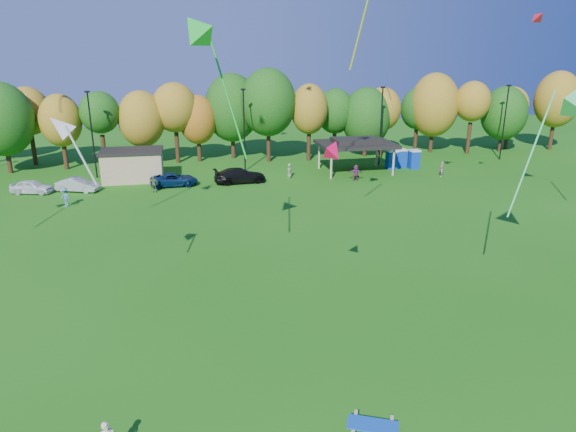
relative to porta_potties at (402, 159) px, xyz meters
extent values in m
plane|color=#19600F|center=(-19.91, -37.72, -1.10)|extent=(160.00, 160.00, 0.00)
cylinder|color=black|center=(-43.66, 6.48, 0.68)|extent=(0.50, 0.50, 3.56)
ellipsoid|color=#144C0F|center=(-43.66, 6.48, 4.84)|extent=(6.62, 6.62, 8.00)
cylinder|color=black|center=(-42.04, 10.53, 0.80)|extent=(0.50, 0.50, 3.79)
ellipsoid|color=olive|center=(-42.04, 10.53, 5.22)|extent=(4.94, 4.94, 5.58)
cylinder|color=black|center=(-37.92, 7.29, 0.57)|extent=(0.50, 0.50, 3.34)
ellipsoid|color=olive|center=(-37.92, 7.29, 4.47)|extent=(4.61, 4.61, 5.88)
cylinder|color=black|center=(-33.63, 7.12, 0.81)|extent=(0.50, 0.50, 3.82)
ellipsoid|color=#144C0F|center=(-33.63, 7.12, 5.26)|extent=(4.43, 4.43, 4.73)
cylinder|color=black|center=(-29.21, 7.78, 0.53)|extent=(0.50, 0.50, 3.25)
ellipsoid|color=olive|center=(-29.21, 7.78, 4.32)|extent=(5.33, 5.33, 6.53)
cylinder|color=black|center=(-25.36, 8.35, 0.88)|extent=(0.50, 0.50, 3.96)
ellipsoid|color=olive|center=(-25.36, 8.35, 5.51)|extent=(5.31, 5.31, 5.82)
cylinder|color=black|center=(-22.76, 8.62, 0.43)|extent=(0.50, 0.50, 3.05)
ellipsoid|color=#995914|center=(-22.76, 8.62, 3.98)|extent=(4.54, 4.54, 5.87)
cylinder|color=black|center=(-18.49, 9.81, 0.79)|extent=(0.50, 0.50, 3.77)
ellipsoid|color=#144C0F|center=(-18.49, 9.81, 5.19)|extent=(6.69, 6.69, 8.35)
cylinder|color=black|center=(-14.45, 6.81, 1.04)|extent=(0.50, 0.50, 4.28)
ellipsoid|color=#144C0F|center=(-14.45, 6.81, 6.04)|extent=(6.64, 6.64, 8.01)
cylinder|color=black|center=(-9.49, 6.49, 0.78)|extent=(0.50, 0.50, 3.76)
ellipsoid|color=olive|center=(-9.49, 6.49, 5.17)|extent=(4.49, 4.49, 6.02)
cylinder|color=black|center=(-5.62, 8.53, 0.62)|extent=(0.50, 0.50, 3.43)
ellipsoid|color=#144C0F|center=(-5.62, 8.53, 4.62)|extent=(4.77, 4.77, 5.63)
cylinder|color=black|center=(-1.80, 7.67, 0.38)|extent=(0.50, 0.50, 2.95)
ellipsoid|color=#144C0F|center=(-1.80, 7.67, 3.83)|extent=(6.14, 6.14, 7.54)
cylinder|color=black|center=(0.48, 8.14, 0.66)|extent=(0.50, 0.50, 3.52)
ellipsoid|color=olive|center=(0.48, 8.14, 4.77)|extent=(4.78, 4.78, 5.53)
cylinder|color=black|center=(6.15, 9.79, 0.60)|extent=(0.50, 0.50, 3.39)
ellipsoid|color=#144C0F|center=(6.15, 9.79, 4.55)|extent=(4.54, 4.54, 5.46)
cylinder|color=black|center=(7.79, 8.51, 0.76)|extent=(0.50, 0.50, 3.72)
ellipsoid|color=olive|center=(7.79, 8.51, 5.10)|extent=(6.32, 6.32, 8.24)
cylinder|color=black|center=(12.08, 6.55, 0.93)|extent=(0.50, 0.50, 4.06)
ellipsoid|color=olive|center=(12.08, 6.55, 5.67)|extent=(4.50, 4.50, 5.13)
cylinder|color=black|center=(17.16, 7.08, 0.43)|extent=(0.50, 0.50, 3.05)
ellipsoid|color=#144C0F|center=(17.16, 7.08, 3.99)|extent=(5.97, 5.97, 7.05)
cylinder|color=black|center=(19.08, 8.63, 0.68)|extent=(0.50, 0.50, 3.55)
ellipsoid|color=olive|center=(19.08, 8.63, 4.83)|extent=(4.60, 4.60, 4.99)
cylinder|color=black|center=(24.60, 6.79, 0.94)|extent=(0.50, 0.50, 4.07)
ellipsoid|color=olive|center=(24.60, 6.79, 5.68)|extent=(5.83, 5.83, 7.42)
cylinder|color=black|center=(-33.91, 2.28, 3.40)|extent=(0.16, 0.16, 9.00)
cube|color=black|center=(-33.91, 2.28, 7.90)|extent=(0.50, 0.25, 0.18)
cylinder|color=black|center=(-17.91, 2.28, 3.40)|extent=(0.16, 0.16, 9.00)
cube|color=black|center=(-17.91, 2.28, 7.90)|extent=(0.50, 0.25, 0.18)
cylinder|color=black|center=(-1.91, 2.28, 3.40)|extent=(0.16, 0.16, 9.00)
cube|color=black|center=(-1.91, 2.28, 7.90)|extent=(0.50, 0.25, 0.18)
cylinder|color=black|center=(14.09, 2.28, 3.40)|extent=(0.16, 0.16, 9.00)
cube|color=black|center=(14.09, 2.28, 7.90)|extent=(0.50, 0.25, 0.18)
cube|color=tan|center=(-29.91, 0.28, 0.40)|extent=(6.00, 4.00, 3.00)
cube|color=black|center=(-29.91, 0.28, 2.03)|extent=(6.30, 4.30, 0.25)
cylinder|color=tan|center=(-9.41, -3.22, 0.40)|extent=(0.24, 0.24, 3.00)
cylinder|color=tan|center=(-2.41, -3.22, 0.40)|extent=(0.24, 0.24, 3.00)
cylinder|color=tan|center=(-9.41, 1.78, 0.40)|extent=(0.24, 0.24, 3.00)
cylinder|color=tan|center=(-2.41, 1.78, 0.40)|extent=(0.24, 0.24, 3.00)
cube|color=black|center=(-5.91, -0.72, 2.05)|extent=(8.20, 6.20, 0.35)
cube|color=black|center=(-5.91, -0.72, 2.45)|extent=(5.00, 3.50, 0.45)
cube|color=#0D37A9|center=(-1.30, -0.02, -0.10)|extent=(1.10, 1.10, 2.00)
cube|color=silver|center=(-1.30, -0.02, 0.99)|extent=(1.15, 1.15, 0.18)
cube|color=#0D37A9|center=(0.00, 0.40, -0.10)|extent=(1.10, 1.10, 2.00)
cube|color=silver|center=(0.00, 0.40, 0.99)|extent=(1.15, 1.15, 0.18)
cube|color=#0D37A9|center=(1.30, -0.37, -0.10)|extent=(1.10, 1.10, 2.00)
cube|color=silver|center=(1.30, -0.37, 0.99)|extent=(1.15, 1.15, 0.18)
cube|color=tan|center=(-19.26, -40.39, -0.75)|extent=(0.69, 1.34, 0.70)
cube|color=#134BAD|center=(-18.68, -40.66, -0.37)|extent=(1.90, 1.40, 0.06)
cube|color=#134BAD|center=(-18.43, -40.10, -0.67)|extent=(1.70, 0.95, 0.05)
imported|color=white|center=(-39.00, -3.26, -0.44)|extent=(4.15, 2.49, 1.32)
imported|color=#ABABB1|center=(-34.84, -3.36, -0.43)|extent=(4.28, 2.66, 1.33)
imported|color=navy|center=(-25.75, -3.02, -0.45)|extent=(4.79, 2.39, 1.30)
imported|color=black|center=(-19.09, -3.06, -0.33)|extent=(5.46, 2.61, 1.54)
imported|color=#CA5F82|center=(2.55, -4.65, -0.28)|extent=(0.54, 0.68, 1.63)
imported|color=teal|center=(-34.98, -8.49, -0.22)|extent=(1.26, 1.25, 1.75)
imported|color=#5E7648|center=(-27.60, -5.13, -0.28)|extent=(1.04, 0.70, 1.64)
imported|color=#823664|center=(-7.13, -4.57, -0.25)|extent=(1.65, 0.88, 1.70)
imported|color=#6E855B|center=(-13.65, -1.89, -0.33)|extent=(0.62, 0.83, 1.54)
cone|color=red|center=(2.30, -17.69, 14.37)|extent=(0.95, 1.21, 1.22)
cone|color=green|center=(-23.62, -28.53, 12.96)|extent=(2.63, 2.64, 2.14)
cylinder|color=green|center=(-22.16, -27.03, 9.81)|extent=(1.81, 1.85, 6.61)
cylinder|color=#B6D015|center=(-14.48, -25.58, 13.24)|extent=(0.71, 1.73, 4.73)
cylinder|color=#4AD470|center=(-6.57, -30.76, 6.72)|extent=(2.40, 0.84, 6.61)
cone|color=silver|center=(-29.98, -29.71, 8.74)|extent=(1.76, 1.50, 1.48)
cylinder|color=silver|center=(-29.12, -29.96, 7.39)|extent=(1.10, 0.42, 2.85)
cone|color=#FE0E45|center=(-18.36, -33.79, 8.06)|extent=(1.44, 1.45, 1.18)
camera|label=1|loc=(-24.48, -54.41, 12.01)|focal=32.00mm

